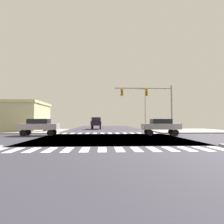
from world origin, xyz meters
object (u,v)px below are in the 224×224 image
(street_lamp, at_px, (144,105))
(sedan_farside_1, at_px, (161,125))
(sedan_queued_2, at_px, (39,126))
(pickup_nearside_1, at_px, (96,123))
(bank_building, at_px, (2,116))
(traffic_signal_mast, at_px, (149,97))

(street_lamp, distance_m, sedan_farside_1, 18.75)
(sedan_queued_2, bearing_deg, pickup_nearside_1, 160.32)
(bank_building, bearing_deg, sedan_farside_1, -24.10)
(bank_building, distance_m, pickup_nearside_1, 16.61)
(pickup_nearside_1, bearing_deg, sedan_farside_1, 115.94)
(bank_building, distance_m, sedan_queued_2, 14.25)
(sedan_queued_2, bearing_deg, traffic_signal_mast, 104.80)
(sedan_farside_1, bearing_deg, pickup_nearside_1, -154.06)
(pickup_nearside_1, bearing_deg, bank_building, 21.29)
(pickup_nearside_1, distance_m, sedan_farside_1, 18.37)
(traffic_signal_mast, height_order, pickup_nearside_1, traffic_signal_mast)
(traffic_signal_mast, relative_size, bank_building, 0.51)
(traffic_signal_mast, bearing_deg, sedan_queued_2, -165.20)
(sedan_farside_1, bearing_deg, sedan_queued_2, -90.00)
(street_lamp, relative_size, sedan_queued_2, 1.99)
(traffic_signal_mast, relative_size, street_lamp, 0.92)
(street_lamp, height_order, sedan_queued_2, street_lamp)
(sedan_farside_1, bearing_deg, street_lamp, 173.65)
(bank_building, xyz_separation_m, pickup_nearside_1, (15.45, 6.02, -1.10))
(bank_building, xyz_separation_m, sedan_queued_2, (9.54, -10.51, -1.27))
(pickup_nearside_1, relative_size, sedan_farside_1, 1.19)
(street_lamp, relative_size, sedan_farside_1, 1.99)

